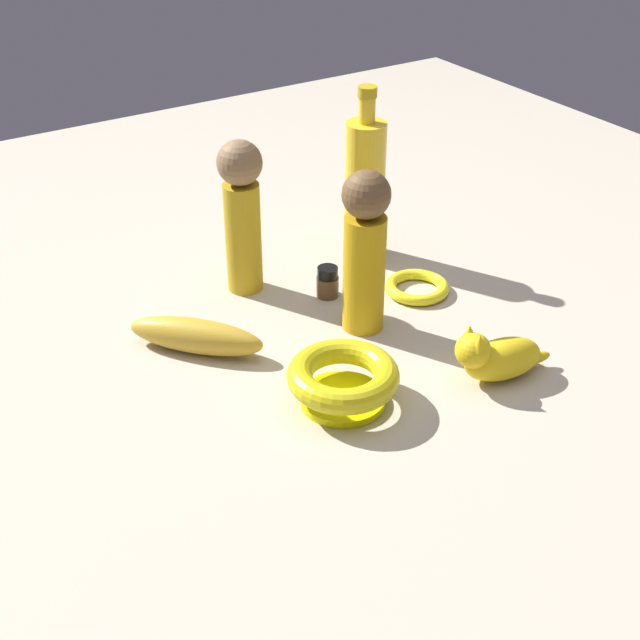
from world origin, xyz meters
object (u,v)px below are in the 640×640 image
Objects in this scene: banana at (196,336)px; person_figure_child at (242,211)px; nail_polish_jar at (328,282)px; person_figure_adult at (365,248)px; bangle at (417,287)px; bottle_tall at (365,187)px; bowl at (343,379)px; cat_figurine at (496,356)px.

banana is 0.81× the size of person_figure_child.
nail_polish_jar is 0.14m from person_figure_adult.
bangle is at bearing 144.50° from person_figure_child.
nail_polish_jar is (0.12, 0.08, -0.09)m from bottle_tall.
nail_polish_jar is at bearing 55.23° from banana.
banana is 0.34m from bangle.
bowl reaches higher than banana.
nail_polish_jar is at bearing -118.76° from bowl.
bangle is 0.69× the size of bowl.
bottle_tall reaches higher than nail_polish_jar.
person_figure_child is 0.28m from bangle.
cat_figurine is 0.20m from bowl.
person_figure_adult is (0.12, 0.18, 0.01)m from bottle_tall.
cat_figurine is at bearing 102.75° from nail_polish_jar.
banana is 1.37× the size of bowl.
cat_figurine is at bearing 6.23° from banana.
banana is 0.69× the size of bottle_tall.
banana is at bearing -63.03° from bowl.
person_figure_adult reaches higher than bowl.
bowl is at bearing -17.88° from cat_figurine.
banana is 0.22m from bowl.
bangle is 0.17m from person_figure_adult.
bowl is at bearing 34.30° from bangle.
bowl is at bearing 51.60° from bottle_tall.
bottle_tall is 1.94× the size of cat_figurine.
bangle is (-0.05, -0.23, -0.03)m from cat_figurine.
bangle is 2.04× the size of nail_polish_jar.
bangle is at bearing -164.35° from person_figure_adult.
bottle_tall is at bearing 65.70° from banana.
bangle is at bearing 42.37° from banana.
bowl is 0.59× the size of person_figure_adult.
bangle is at bearing -145.70° from bowl.
nail_polish_jar is at bearing -77.25° from cat_figurine.
bangle is 0.41× the size of person_figure_adult.
person_figure_adult reaches higher than nail_polish_jar.
banana is at bearing 7.25° from nail_polish_jar.
banana is at bearing 40.05° from person_figure_child.
bowl is 0.20m from person_figure_adult.
person_figure_child is 2.43× the size of bangle.
banana is 0.39m from cat_figurine.
person_figure_child is at bearing -35.50° from bangle.
person_figure_child and person_figure_adult have the same top height.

